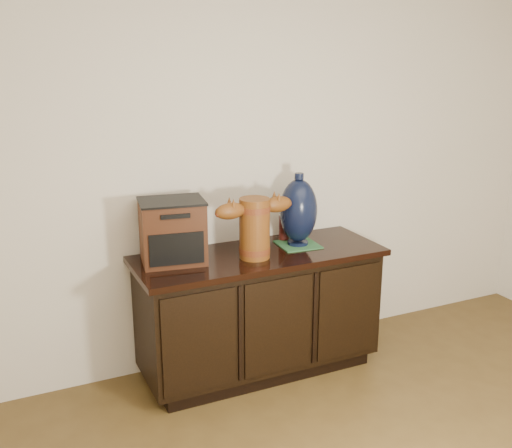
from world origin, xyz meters
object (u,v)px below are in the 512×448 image
tv_radio (173,231)px  spray_can (284,226)px  lamp_base (298,211)px  terracotta_vessel (254,225)px  sideboard (259,311)px

tv_radio → spray_can: tv_radio is taller
lamp_base → terracotta_vessel: bearing=-164.2°
sideboard → terracotta_vessel: terracotta_vessel is taller
sideboard → tv_radio: tv_radio is taller
terracotta_vessel → lamp_base: (0.33, 0.09, 0.02)m
lamp_base → spray_can: 0.18m
terracotta_vessel → tv_radio: bearing=159.0°
lamp_base → tv_radio: bearing=177.4°
tv_radio → lamp_base: lamp_base is taller
tv_radio → spray_can: (0.73, 0.09, -0.09)m
terracotta_vessel → sideboard: bearing=41.5°
tv_radio → spray_can: 0.74m
sideboard → lamp_base: 0.64m
sideboard → terracotta_vessel: (-0.06, -0.06, 0.56)m
lamp_base → spray_can: lamp_base is taller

